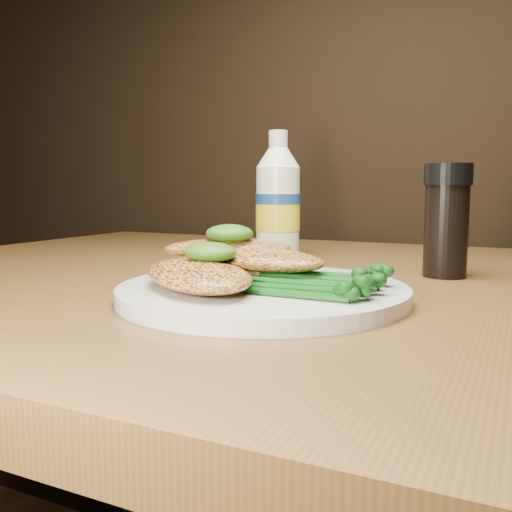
% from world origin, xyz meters
% --- Properties ---
extents(plate, '(0.26, 0.26, 0.01)m').
position_xyz_m(plate, '(-0.01, 0.91, 0.76)').
color(plate, silver).
rests_on(plate, dining_table).
extents(chicken_front, '(0.16, 0.15, 0.02)m').
position_xyz_m(chicken_front, '(-0.05, 0.87, 0.78)').
color(chicken_front, gold).
rests_on(chicken_front, plate).
extents(chicken_mid, '(0.15, 0.10, 0.02)m').
position_xyz_m(chicken_mid, '(-0.02, 0.93, 0.78)').
color(chicken_mid, gold).
rests_on(chicken_mid, plate).
extents(chicken_back, '(0.14, 0.12, 0.02)m').
position_xyz_m(chicken_back, '(-0.06, 0.94, 0.79)').
color(chicken_back, gold).
rests_on(chicken_back, plate).
extents(pesto_front, '(0.05, 0.05, 0.02)m').
position_xyz_m(pesto_front, '(-0.05, 0.89, 0.79)').
color(pesto_front, '#123307').
rests_on(pesto_front, chicken_front).
extents(pesto_back, '(0.05, 0.05, 0.02)m').
position_xyz_m(pesto_back, '(-0.06, 0.94, 0.81)').
color(pesto_back, '#123307').
rests_on(pesto_back, chicken_back).
extents(broccolini_bundle, '(0.13, 0.10, 0.02)m').
position_xyz_m(broccolini_bundle, '(0.04, 0.91, 0.77)').
color(broccolini_bundle, '#104D15').
rests_on(broccolini_bundle, plate).
extents(mayo_bottle, '(0.08, 0.08, 0.18)m').
position_xyz_m(mayo_bottle, '(-0.11, 1.18, 0.84)').
color(mayo_bottle, white).
rests_on(mayo_bottle, dining_table).
extents(pepper_grinder, '(0.07, 0.07, 0.12)m').
position_xyz_m(pepper_grinder, '(0.12, 1.11, 0.81)').
color(pepper_grinder, black).
rests_on(pepper_grinder, dining_table).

